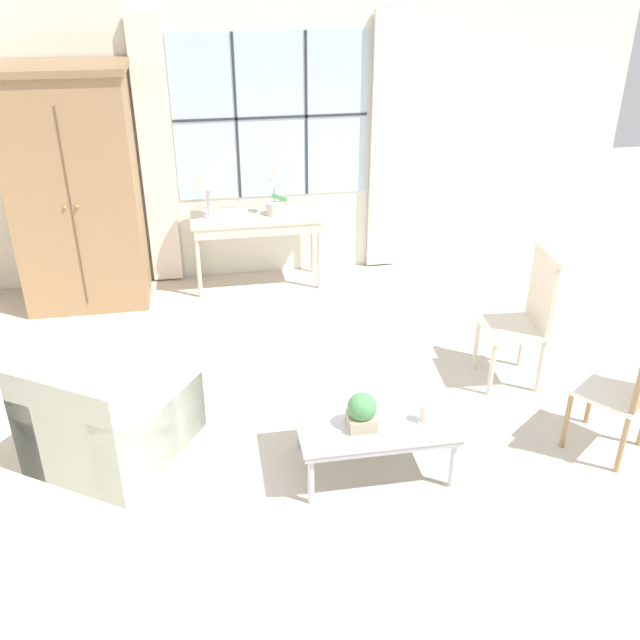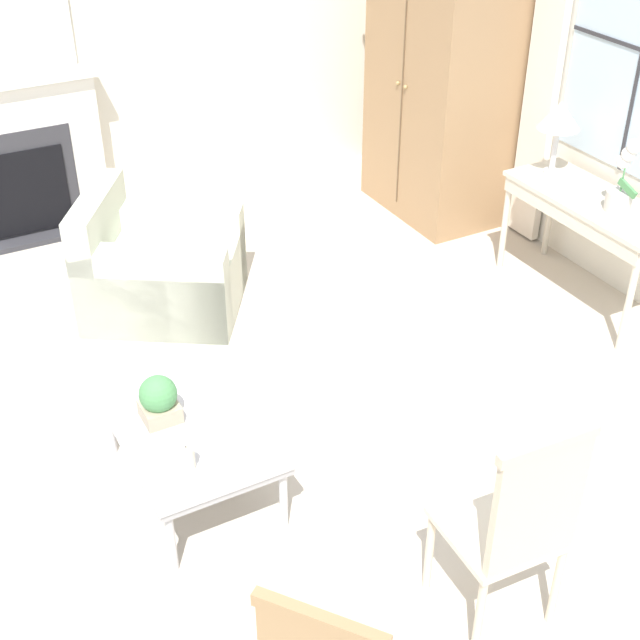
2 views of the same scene
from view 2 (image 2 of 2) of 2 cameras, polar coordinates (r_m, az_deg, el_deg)
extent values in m
plane|color=#BCB2A3|center=(4.84, -6.36, -7.70)|extent=(14.00, 14.00, 0.00)
cube|color=silver|center=(6.49, 14.19, 15.36)|extent=(0.29, 0.06, 2.50)
cube|color=silver|center=(6.97, -12.62, 17.85)|extent=(0.06, 7.20, 2.80)
cube|color=#2D2D33|center=(7.08, -17.67, 5.27)|extent=(0.34, 1.06, 0.04)
cube|color=silver|center=(6.93, -18.60, 9.59)|extent=(0.18, 1.18, 1.15)
cube|color=silver|center=(6.70, -19.46, 14.16)|extent=(0.24, 1.26, 0.04)
cube|color=black|center=(6.91, -18.13, 7.81)|extent=(0.02, 0.57, 0.63)
cube|color=#2D2D33|center=(6.89, -18.23, 8.28)|extent=(0.01, 0.73, 0.79)
cube|color=#93704C|center=(6.87, 7.76, 15.11)|extent=(1.08, 0.67, 2.11)
cube|color=brown|center=(6.70, 5.28, 14.41)|extent=(0.01, 0.01, 1.77)
sphere|color=#997F4C|center=(6.72, 5.01, 14.87)|extent=(0.03, 0.03, 0.03)
sphere|color=#997F4C|center=(6.64, 5.49, 14.62)|extent=(0.03, 0.03, 0.03)
cube|color=beige|center=(5.92, 17.24, 7.29)|extent=(1.25, 0.49, 0.03)
cube|color=beige|center=(5.95, 17.13, 6.73)|extent=(1.20, 0.47, 0.10)
cylinder|color=beige|center=(6.32, 11.76, 6.13)|extent=(0.04, 0.04, 0.70)
cylinder|color=beige|center=(5.61, 19.17, 1.16)|extent=(0.04, 0.04, 0.70)
cylinder|color=beige|center=(6.57, 14.54, 6.82)|extent=(0.04, 0.04, 0.70)
cylinder|color=silver|center=(6.20, 14.58, 9.18)|extent=(0.11, 0.11, 0.02)
cylinder|color=silver|center=(6.14, 14.78, 10.52)|extent=(0.04, 0.04, 0.29)
cone|color=beige|center=(6.06, 15.10, 12.56)|extent=(0.28, 0.28, 0.18)
cylinder|color=#BCB7AD|center=(5.77, 18.56, 7.25)|extent=(0.16, 0.16, 0.13)
cylinder|color=#47844C|center=(5.68, 18.96, 9.30)|extent=(0.01, 0.01, 0.33)
cube|color=#47844C|center=(5.70, 19.08, 7.98)|extent=(0.15, 0.02, 0.09)
sphere|color=white|center=(5.70, 18.86, 9.58)|extent=(0.09, 0.09, 0.09)
sphere|color=white|center=(5.66, 19.17, 10.01)|extent=(0.09, 0.09, 0.09)
sphere|color=white|center=(5.63, 19.49, 10.45)|extent=(0.09, 0.09, 0.09)
cube|color=beige|center=(5.86, -9.92, 2.67)|extent=(1.20, 1.24, 0.45)
cube|color=beige|center=(5.78, -14.11, 6.19)|extent=(0.78, 0.58, 0.35)
cube|color=beige|center=(6.09, -9.35, 4.72)|extent=(0.68, 0.90, 0.59)
cube|color=beige|center=(5.57, -10.68, 1.67)|extent=(0.68, 0.90, 0.59)
cube|color=beige|center=(3.79, 11.31, -12.88)|extent=(0.46, 0.46, 0.03)
cube|color=beige|center=(3.47, 13.76, -11.53)|extent=(0.06, 0.41, 0.56)
cube|color=beige|center=(3.27, 14.45, -7.76)|extent=(0.06, 0.43, 0.05)
cylinder|color=beige|center=(3.98, 7.01, -14.47)|extent=(0.04, 0.04, 0.45)
cylinder|color=beige|center=(4.14, 11.61, -12.62)|extent=(0.04, 0.04, 0.45)
cylinder|color=beige|center=(3.78, 10.15, -18.21)|extent=(0.04, 0.04, 0.45)
cylinder|color=beige|center=(3.95, 14.89, -16.04)|extent=(0.04, 0.04, 0.45)
cube|color=#9E7A51|center=(2.70, 0.00, -18.64)|extent=(0.37, 0.29, 0.05)
cube|color=#BCBCC1|center=(4.34, -8.41, -6.72)|extent=(1.00, 0.65, 0.03)
cube|color=#A0A0A4|center=(4.36, -8.38, -7.05)|extent=(0.98, 0.64, 0.04)
cylinder|color=#BCBCC1|center=(4.75, -13.34, -6.45)|extent=(0.04, 0.04, 0.38)
cylinder|color=#BCBCC1|center=(4.10, -9.52, -13.63)|extent=(0.04, 0.04, 0.38)
cylinder|color=#BCBCC1|center=(4.87, -7.11, -4.59)|extent=(0.04, 0.04, 0.38)
cylinder|color=#BCBCC1|center=(4.23, -2.36, -11.19)|extent=(0.04, 0.04, 0.38)
cube|color=tan|center=(4.36, -10.19, -5.77)|extent=(0.17, 0.17, 0.09)
sphere|color=#47844C|center=(4.29, -10.33, -4.68)|extent=(0.18, 0.18, 0.18)
cylinder|color=silver|center=(4.08, -8.43, -9.40)|extent=(0.10, 0.10, 0.01)
cylinder|color=beige|center=(4.04, -8.51, -8.72)|extent=(0.07, 0.07, 0.12)
cylinder|color=black|center=(3.99, -8.58, -8.02)|extent=(0.00, 0.00, 0.01)
camera|label=1|loc=(4.89, -64.00, 15.02)|focal=40.00mm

